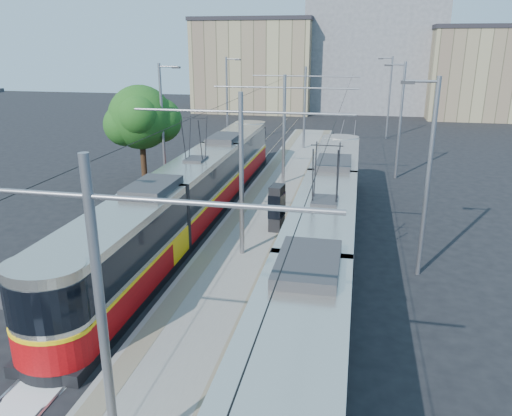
# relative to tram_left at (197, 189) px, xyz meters

# --- Properties ---
(ground) EXTENTS (160.00, 160.00, 0.00)m
(ground) POSITION_rel_tram_left_xyz_m (3.60, -12.76, -1.71)
(ground) COLOR black
(ground) RESTS_ON ground
(platform) EXTENTS (4.00, 50.00, 0.30)m
(platform) POSITION_rel_tram_left_xyz_m (3.60, 4.24, -1.56)
(platform) COLOR gray
(platform) RESTS_ON ground
(tactile_strip_left) EXTENTS (0.70, 50.00, 0.01)m
(tactile_strip_left) POSITION_rel_tram_left_xyz_m (2.15, 4.24, -1.40)
(tactile_strip_left) COLOR gray
(tactile_strip_left) RESTS_ON platform
(tactile_strip_right) EXTENTS (0.70, 50.00, 0.01)m
(tactile_strip_right) POSITION_rel_tram_left_xyz_m (5.05, 4.24, -1.40)
(tactile_strip_right) COLOR gray
(tactile_strip_right) RESTS_ON platform
(rails) EXTENTS (8.71, 70.00, 0.03)m
(rails) POSITION_rel_tram_left_xyz_m (3.60, 4.24, -1.69)
(rails) COLOR gray
(rails) RESTS_ON ground
(tram_left) EXTENTS (2.43, 28.92, 5.50)m
(tram_left) POSITION_rel_tram_left_xyz_m (0.00, 0.00, 0.00)
(tram_left) COLOR black
(tram_left) RESTS_ON ground
(tram_right) EXTENTS (2.43, 30.81, 5.50)m
(tram_right) POSITION_rel_tram_left_xyz_m (7.20, -6.00, 0.15)
(tram_right) COLOR black
(tram_right) RESTS_ON ground
(catenary) EXTENTS (9.20, 70.00, 7.00)m
(catenary) POSITION_rel_tram_left_xyz_m (3.60, 1.39, 2.82)
(catenary) COLOR gray
(catenary) RESTS_ON platform
(street_lamps) EXTENTS (15.18, 38.22, 8.00)m
(street_lamps) POSITION_rel_tram_left_xyz_m (3.60, 8.24, 2.47)
(street_lamps) COLOR gray
(street_lamps) RESTS_ON ground
(shelter) EXTENTS (0.74, 1.09, 2.28)m
(shelter) POSITION_rel_tram_left_xyz_m (4.61, -1.53, -0.22)
(shelter) COLOR black
(shelter) RESTS_ON platform
(tree) EXTENTS (4.58, 4.23, 6.65)m
(tree) POSITION_rel_tram_left_xyz_m (-5.36, 6.02, 2.79)
(tree) COLOR #382314
(tree) RESTS_ON ground
(building_left) EXTENTS (16.32, 12.24, 12.50)m
(building_left) POSITION_rel_tram_left_xyz_m (-6.40, 47.24, 4.55)
(building_left) COLOR tan
(building_left) RESTS_ON ground
(building_centre) EXTENTS (18.36, 14.28, 17.57)m
(building_centre) POSITION_rel_tram_left_xyz_m (9.60, 51.24, 7.09)
(building_centre) COLOR gray
(building_centre) RESTS_ON ground
(building_right) EXTENTS (14.28, 10.20, 11.36)m
(building_right) POSITION_rel_tram_left_xyz_m (23.60, 45.24, 3.98)
(building_right) COLOR tan
(building_right) RESTS_ON ground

